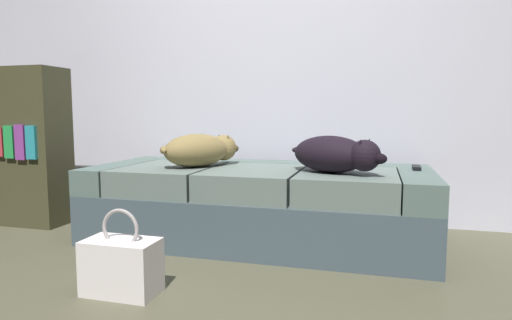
% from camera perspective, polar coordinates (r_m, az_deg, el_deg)
% --- Properties ---
extents(ground_plane, '(10.00, 10.00, 0.00)m').
position_cam_1_polar(ground_plane, '(1.92, -7.63, -18.04)').
color(ground_plane, '#514F3A').
extents(back_wall, '(6.40, 0.10, 2.80)m').
position_cam_1_polar(back_wall, '(3.33, 3.33, 16.78)').
color(back_wall, silver).
rests_on(back_wall, ground).
extents(couch, '(2.05, 0.88, 0.45)m').
position_cam_1_polar(couch, '(2.71, 0.29, -5.77)').
color(couch, '#404F57').
rests_on(couch, ground).
extents(dog_tan, '(0.45, 0.56, 0.20)m').
position_cam_1_polar(dog_tan, '(2.73, -7.18, 1.34)').
color(dog_tan, olive).
rests_on(dog_tan, couch).
extents(dog_dark, '(0.58, 0.43, 0.21)m').
position_cam_1_polar(dog_dark, '(2.44, 10.41, 0.75)').
color(dog_dark, black).
rests_on(dog_dark, couch).
extents(tv_remote, '(0.05, 0.15, 0.02)m').
position_cam_1_polar(tv_remote, '(2.73, 20.34, -0.95)').
color(tv_remote, black).
rests_on(tv_remote, couch).
extents(handbag, '(0.32, 0.18, 0.38)m').
position_cam_1_polar(handbag, '(2.02, -17.25, -13.11)').
color(handbag, silver).
rests_on(handbag, ground).
extents(bookshelf, '(0.56, 0.30, 1.10)m').
position_cam_1_polar(bookshelf, '(3.47, -27.88, 1.56)').
color(bookshelf, '#3E3C25').
rests_on(bookshelf, ground).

